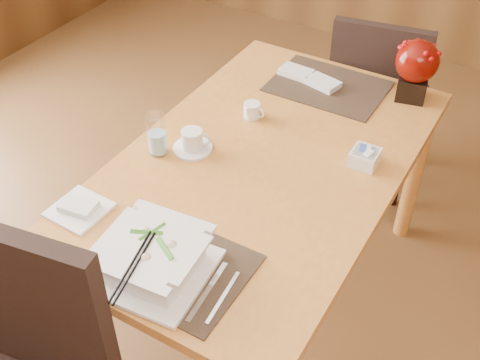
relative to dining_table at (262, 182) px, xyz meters
The scene contains 12 objects.
dining_table is the anchor object (origin of this frame).
placemat_near 0.56m from the dining_table, 90.00° to the right, with size 0.45×0.33×0.01m, color black.
placemat_far 0.56m from the dining_table, 90.00° to the left, with size 0.45×0.33×0.01m, color black.
soup_setting 0.62m from the dining_table, 91.48° to the right, with size 0.32×0.32×0.12m.
coffee_cup 0.28m from the dining_table, 163.87° to the right, with size 0.14×0.14×0.08m.
water_glass 0.40m from the dining_table, 156.62° to the right, with size 0.07×0.07×0.16m, color white.
creamer_jug 0.29m from the dining_table, 127.36° to the left, with size 0.08×0.08×0.06m, color white, non-canonical shape.
sugar_caddy 0.37m from the dining_table, 27.25° to the left, with size 0.09×0.09×0.05m, color white.
berry_decor 0.75m from the dining_table, 64.27° to the left, with size 0.16×0.16×0.24m.
napkins_far 0.57m from the dining_table, 97.86° to the left, with size 0.26×0.09×0.02m, color silver, non-canonical shape.
bread_plate 0.64m from the dining_table, 125.91° to the right, with size 0.16×0.16×0.01m, color white.
far_chair 0.94m from the dining_table, 83.83° to the left, with size 0.50×0.51×0.94m.
Camera 1 is at (0.75, -0.83, 2.04)m, focal length 45.00 mm.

